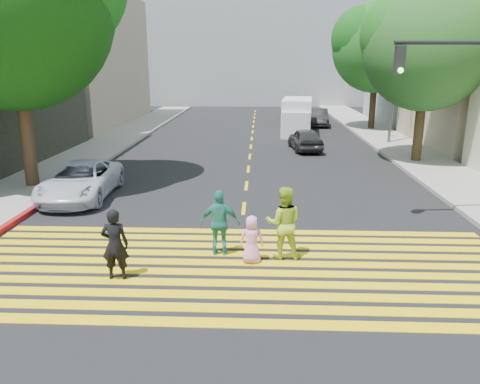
# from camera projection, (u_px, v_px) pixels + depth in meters

# --- Properties ---
(ground) EXTENTS (120.00, 120.00, 0.00)m
(ground) POSITION_uv_depth(u_px,v_px,m) (234.00, 293.00, 9.92)
(ground) COLOR black
(sidewalk_left) EXTENTS (3.00, 40.00, 0.15)m
(sidewalk_left) POSITION_uv_depth(u_px,v_px,m) (126.00, 134.00, 31.43)
(sidewalk_left) COLOR gray
(sidewalk_left) RESTS_ON ground
(sidewalk_right) EXTENTS (3.00, 60.00, 0.15)m
(sidewalk_right) POSITION_uv_depth(u_px,v_px,m) (415.00, 157.00, 23.99)
(sidewalk_right) COLOR gray
(sidewalk_right) RESTS_ON ground
(curb_red) EXTENTS (0.20, 8.00, 0.16)m
(curb_red) POSITION_uv_depth(u_px,v_px,m) (42.00, 204.00, 15.96)
(curb_red) COLOR maroon
(curb_red) RESTS_ON ground
(crosswalk) EXTENTS (13.40, 5.30, 0.01)m
(crosswalk) POSITION_uv_depth(u_px,v_px,m) (237.00, 268.00, 11.14)
(crosswalk) COLOR yellow
(crosswalk) RESTS_ON ground
(lane_line) EXTENTS (0.12, 34.40, 0.01)m
(lane_line) POSITION_uv_depth(u_px,v_px,m) (252.00, 135.00, 31.58)
(lane_line) COLOR yellow
(lane_line) RESTS_ON ground
(building_left_tan) EXTENTS (12.00, 16.00, 10.00)m
(building_left_tan) POSITION_uv_depth(u_px,v_px,m) (48.00, 59.00, 36.20)
(building_left_tan) COLOR tan
(building_left_tan) RESTS_ON ground
(building_right_grey) EXTENTS (10.00, 10.00, 10.00)m
(building_right_grey) POSITION_uv_depth(u_px,v_px,m) (444.00, 59.00, 36.86)
(building_right_grey) COLOR gray
(building_right_grey) RESTS_ON ground
(backdrop_block) EXTENTS (30.00, 8.00, 12.00)m
(backdrop_block) POSITION_uv_depth(u_px,v_px,m) (256.00, 52.00, 54.54)
(backdrop_block) COLOR gray
(backdrop_block) RESTS_ON ground
(tree_right_near) EXTENTS (7.89, 7.66, 8.43)m
(tree_right_near) POSITION_uv_depth(u_px,v_px,m) (430.00, 40.00, 21.30)
(tree_right_near) COLOR black
(tree_right_near) RESTS_ON ground
(tree_right_far) EXTENTS (7.07, 6.60, 8.99)m
(tree_right_far) POSITION_uv_depth(u_px,v_px,m) (378.00, 43.00, 32.48)
(tree_right_far) COLOR black
(tree_right_far) RESTS_ON ground
(pedestrian_man) EXTENTS (0.62, 0.43, 1.65)m
(pedestrian_man) POSITION_uv_depth(u_px,v_px,m) (115.00, 245.00, 10.37)
(pedestrian_man) COLOR black
(pedestrian_man) RESTS_ON ground
(pedestrian_woman) EXTENTS (0.90, 0.71, 1.83)m
(pedestrian_woman) POSITION_uv_depth(u_px,v_px,m) (284.00, 223.00, 11.50)
(pedestrian_woman) COLOR #A3C92E
(pedestrian_woman) RESTS_ON ground
(pedestrian_child) EXTENTS (0.61, 0.42, 1.19)m
(pedestrian_child) POSITION_uv_depth(u_px,v_px,m) (252.00, 240.00, 11.29)
(pedestrian_child) COLOR #F08ED3
(pedestrian_child) RESTS_ON ground
(pedestrian_extra) EXTENTS (1.00, 0.42, 1.69)m
(pedestrian_extra) POSITION_uv_depth(u_px,v_px,m) (220.00, 223.00, 11.70)
(pedestrian_extra) COLOR #288075
(pedestrian_extra) RESTS_ON ground
(white_sedan) EXTENTS (2.30, 4.68, 1.28)m
(white_sedan) POSITION_uv_depth(u_px,v_px,m) (81.00, 181.00, 16.75)
(white_sedan) COLOR silver
(white_sedan) RESTS_ON ground
(dark_car_near) EXTENTS (1.88, 3.80, 1.25)m
(dark_car_near) POSITION_uv_depth(u_px,v_px,m) (305.00, 139.00, 25.98)
(dark_car_near) COLOR black
(dark_car_near) RESTS_ON ground
(silver_car) EXTENTS (2.04, 4.38, 1.24)m
(silver_car) POSITION_uv_depth(u_px,v_px,m) (292.00, 112.00, 40.12)
(silver_car) COLOR #989898
(silver_car) RESTS_ON ground
(dark_car_parked) EXTENTS (1.62, 4.05, 1.31)m
(dark_car_parked) POSITION_uv_depth(u_px,v_px,m) (318.00, 117.00, 36.15)
(dark_car_parked) COLOR black
(dark_car_parked) RESTS_ON ground
(white_van) EXTENTS (2.39, 5.21, 2.38)m
(white_van) POSITION_uv_depth(u_px,v_px,m) (297.00, 118.00, 31.67)
(white_van) COLOR silver
(white_van) RESTS_ON ground
(street_lamp) EXTENTS (2.03, 0.27, 8.97)m
(street_lamp) POSITION_uv_depth(u_px,v_px,m) (393.00, 55.00, 26.62)
(street_lamp) COLOR #575757
(street_lamp) RESTS_ON ground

